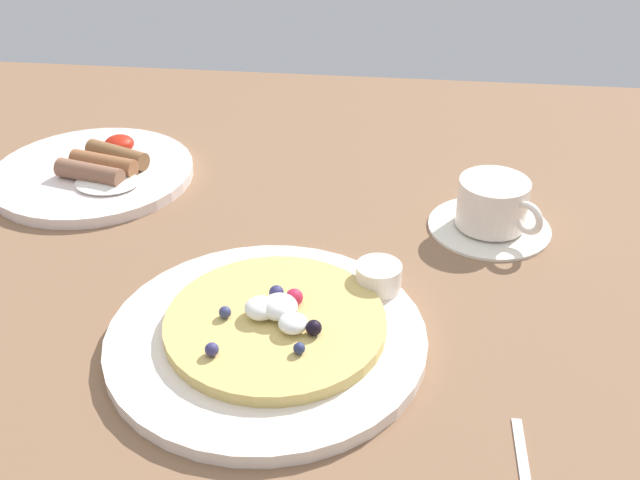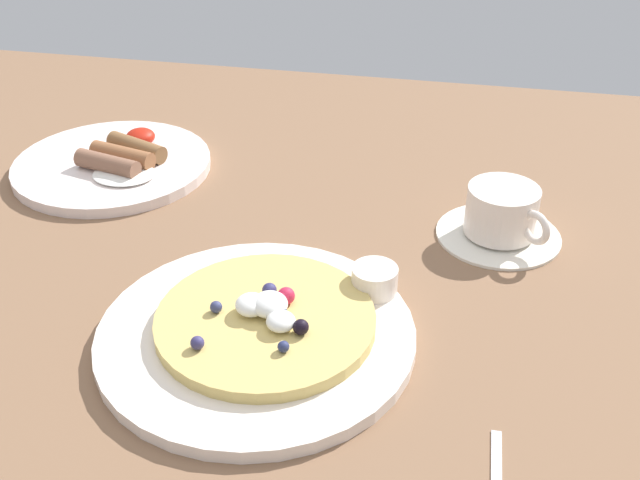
# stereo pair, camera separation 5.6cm
# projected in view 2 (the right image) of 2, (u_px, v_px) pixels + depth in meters

# --- Properties ---
(ground_plane) EXTENTS (1.79, 1.12, 0.03)m
(ground_plane) POSITION_uv_depth(u_px,v_px,m) (272.00, 271.00, 0.82)
(ground_plane) COLOR brown
(pancake_plate) EXTENTS (0.29, 0.29, 0.01)m
(pancake_plate) POSITION_uv_depth(u_px,v_px,m) (256.00, 335.00, 0.69)
(pancake_plate) COLOR white
(pancake_plate) RESTS_ON ground_plane
(pancake_with_berries) EXTENTS (0.20, 0.20, 0.03)m
(pancake_with_berries) POSITION_uv_depth(u_px,v_px,m) (266.00, 319.00, 0.69)
(pancake_with_berries) COLOR tan
(pancake_with_berries) RESTS_ON pancake_plate
(syrup_ramekin) EXTENTS (0.04, 0.04, 0.03)m
(syrup_ramekin) POSITION_uv_depth(u_px,v_px,m) (375.00, 279.00, 0.73)
(syrup_ramekin) COLOR white
(syrup_ramekin) RESTS_ON pancake_plate
(breakfast_plate) EXTENTS (0.25, 0.25, 0.01)m
(breakfast_plate) POSITION_uv_depth(u_px,v_px,m) (113.00, 165.00, 0.98)
(breakfast_plate) COLOR white
(breakfast_plate) RESTS_ON ground_plane
(fried_breakfast) EXTENTS (0.11, 0.14, 0.03)m
(fried_breakfast) POSITION_uv_depth(u_px,v_px,m) (125.00, 156.00, 0.96)
(fried_breakfast) COLOR brown
(fried_breakfast) RESTS_ON breakfast_plate
(coffee_saucer) EXTENTS (0.14, 0.14, 0.01)m
(coffee_saucer) POSITION_uv_depth(u_px,v_px,m) (498.00, 234.00, 0.85)
(coffee_saucer) COLOR white
(coffee_saucer) RESTS_ON ground_plane
(coffee_cup) EXTENTS (0.09, 0.09, 0.05)m
(coffee_cup) POSITION_uv_depth(u_px,v_px,m) (503.00, 210.00, 0.83)
(coffee_cup) COLOR white
(coffee_cup) RESTS_ON coffee_saucer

